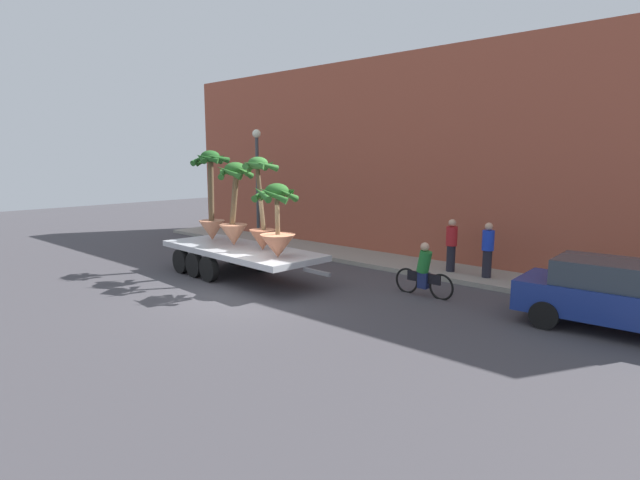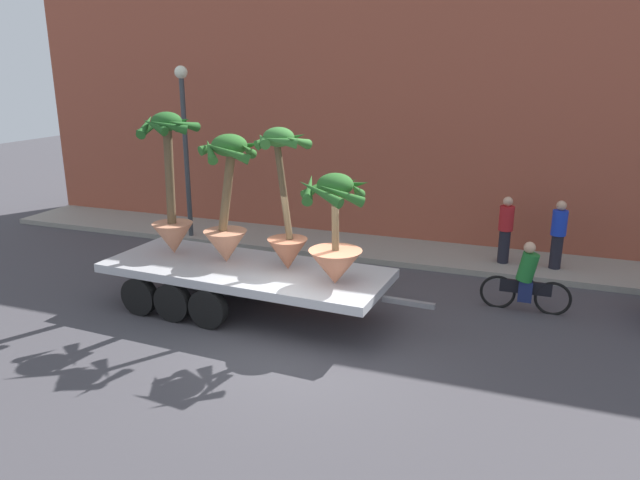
{
  "view_description": "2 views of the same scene",
  "coord_description": "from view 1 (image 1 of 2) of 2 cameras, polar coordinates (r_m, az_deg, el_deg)",
  "views": [
    {
      "loc": [
        10.95,
        -8.95,
        3.83
      ],
      "look_at": [
        0.77,
        2.19,
        1.36
      ],
      "focal_mm": 28.56,
      "sensor_mm": 36.0,
      "label": 1
    },
    {
      "loc": [
        3.83,
        -9.24,
        4.96
      ],
      "look_at": [
        -0.22,
        1.61,
        1.57
      ],
      "focal_mm": 33.42,
      "sensor_mm": 36.0,
      "label": 2
    }
  ],
  "objects": [
    {
      "name": "potted_palm_front",
      "position": [
        14.53,
        -4.82,
        1.66
      ],
      "size": [
        1.34,
        1.38,
        2.12
      ],
      "color": "#C17251",
      "rests_on": "flatbed_trailer"
    },
    {
      "name": "flatbed_trailer",
      "position": [
        16.69,
        -9.42,
        -1.44
      ],
      "size": [
        7.02,
        2.54,
        0.98
      ],
      "color": "#B7BABF",
      "rests_on": "ground"
    },
    {
      "name": "cyclist",
      "position": [
        14.44,
        11.57,
        -3.57
      ],
      "size": [
        1.84,
        0.34,
        1.54
      ],
      "color": "black",
      "rests_on": "ground"
    },
    {
      "name": "potted_palm_rear",
      "position": [
        15.7,
        -6.62,
        3.4
      ],
      "size": [
        1.12,
        1.11,
        2.86
      ],
      "color": "#B26647",
      "rests_on": "flatbed_trailer"
    },
    {
      "name": "pedestrian_far_left",
      "position": [
        16.99,
        14.51,
        -0.47
      ],
      "size": [
        0.36,
        0.36,
        1.71
      ],
      "color": "black",
      "rests_on": "sidewalk"
    },
    {
      "name": "ground_plane",
      "position": [
        14.65,
        -8.07,
        -5.97
      ],
      "size": [
        60.0,
        60.0,
        0.0
      ],
      "primitive_type": "plane",
      "color": "#423F44"
    },
    {
      "name": "parked_car",
      "position": [
        13.02,
        30.7,
        -5.39
      ],
      "size": [
        4.43,
        2.05,
        1.58
      ],
      "color": "navy",
      "rests_on": "ground"
    },
    {
      "name": "potted_palm_extra",
      "position": [
        17.91,
        -12.09,
        4.44
      ],
      "size": [
        1.26,
        1.22,
        3.07
      ],
      "color": "tan",
      "rests_on": "flatbed_trailer"
    },
    {
      "name": "building_facade",
      "position": [
        20.01,
        9.37,
        9.05
      ],
      "size": [
        24.0,
        1.2,
        7.59
      ],
      "primitive_type": "cube",
      "color": "#9E4C38",
      "rests_on": "ground"
    },
    {
      "name": "street_lamp",
      "position": [
        21.91,
        -7.04,
        7.64
      ],
      "size": [
        0.36,
        0.36,
        4.83
      ],
      "color": "#383D42",
      "rests_on": "sidewalk"
    },
    {
      "name": "sidewalk",
      "position": [
        18.99,
        6.26,
        -2.19
      ],
      "size": [
        24.0,
        2.2,
        0.15
      ],
      "primitive_type": "cube",
      "color": "gray",
      "rests_on": "ground"
    },
    {
      "name": "pedestrian_near_gate",
      "position": [
        16.44,
        18.28,
        -0.96
      ],
      "size": [
        0.36,
        0.36,
        1.71
      ],
      "color": "black",
      "rests_on": "sidewalk"
    },
    {
      "name": "potted_palm_middle",
      "position": [
        16.67,
        -9.55,
        3.56
      ],
      "size": [
        1.35,
        1.39,
        2.69
      ],
      "color": "tan",
      "rests_on": "flatbed_trailer"
    }
  ]
}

